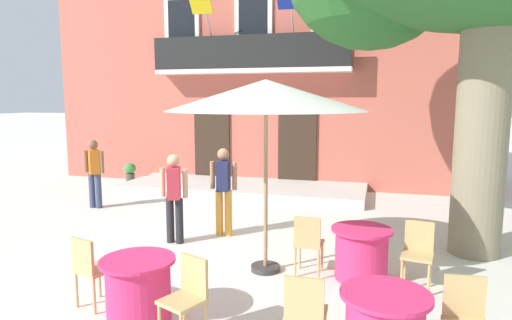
{
  "coord_description": "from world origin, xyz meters",
  "views": [
    {
      "loc": [
        2.63,
        -7.55,
        2.58
      ],
      "look_at": [
        0.13,
        1.35,
        1.3
      ],
      "focal_mm": 31.29,
      "sensor_mm": 36.0,
      "label": 1
    }
  ],
  "objects_px": {
    "cafe_chair_front_0": "(466,319)",
    "pedestrian_by_tree": "(174,193)",
    "cafe_chair_front_1": "(305,311)",
    "cafe_umbrella": "(266,96)",
    "ground_planter_left": "(130,172)",
    "cafe_chair_near_tree_0": "(308,241)",
    "cafe_chair_middle_0": "(91,267)",
    "pedestrian_mid_plaza": "(224,187)",
    "cafe_table_near_tree": "(361,253)",
    "cafe_chair_near_tree_1": "(418,250)",
    "cafe_chair_middle_1": "(187,293)",
    "cafe_table_middle": "(138,289)",
    "pedestrian_near_entrance": "(94,170)"
  },
  "relations": [
    {
      "from": "cafe_chair_near_tree_0",
      "to": "cafe_umbrella",
      "type": "xyz_separation_m",
      "value": [
        -0.65,
        0.03,
        2.08
      ]
    },
    {
      "from": "cafe_table_near_tree",
      "to": "pedestrian_near_entrance",
      "type": "bearing_deg",
      "value": 156.96
    },
    {
      "from": "cafe_umbrella",
      "to": "cafe_table_middle",
      "type": "bearing_deg",
      "value": -118.41
    },
    {
      "from": "ground_planter_left",
      "to": "cafe_table_near_tree",
      "type": "bearing_deg",
      "value": -37.78
    },
    {
      "from": "cafe_chair_near_tree_1",
      "to": "cafe_chair_middle_1",
      "type": "distance_m",
      "value": 3.24
    },
    {
      "from": "pedestrian_by_tree",
      "to": "cafe_table_near_tree",
      "type": "bearing_deg",
      "value": -13.64
    },
    {
      "from": "cafe_chair_near_tree_0",
      "to": "cafe_table_middle",
      "type": "distance_m",
      "value": 2.51
    },
    {
      "from": "cafe_chair_middle_0",
      "to": "ground_planter_left",
      "type": "relative_size",
      "value": 1.39
    },
    {
      "from": "cafe_chair_near_tree_1",
      "to": "pedestrian_mid_plaza",
      "type": "xyz_separation_m",
      "value": [
        -3.35,
        1.5,
        0.41
      ]
    },
    {
      "from": "cafe_chair_near_tree_0",
      "to": "pedestrian_mid_plaza",
      "type": "relative_size",
      "value": 0.55
    },
    {
      "from": "cafe_chair_front_0",
      "to": "pedestrian_mid_plaza",
      "type": "relative_size",
      "value": 0.55
    },
    {
      "from": "pedestrian_near_entrance",
      "to": "pedestrian_mid_plaza",
      "type": "distance_m",
      "value": 3.86
    },
    {
      "from": "ground_planter_left",
      "to": "pedestrian_near_entrance",
      "type": "xyz_separation_m",
      "value": [
        0.76,
        -2.78,
        0.54
      ]
    },
    {
      "from": "cafe_umbrella",
      "to": "pedestrian_near_entrance",
      "type": "xyz_separation_m",
      "value": [
        -4.86,
        2.69,
        -1.7
      ]
    },
    {
      "from": "pedestrian_mid_plaza",
      "to": "cafe_table_near_tree",
      "type": "bearing_deg",
      "value": -29.23
    },
    {
      "from": "cafe_chair_front_1",
      "to": "cafe_umbrella",
      "type": "xyz_separation_m",
      "value": [
        -0.96,
        2.17,
        2.08
      ]
    },
    {
      "from": "cafe_chair_front_1",
      "to": "pedestrian_mid_plaza",
      "type": "bearing_deg",
      "value": 120.53
    },
    {
      "from": "cafe_table_middle",
      "to": "pedestrian_near_entrance",
      "type": "xyz_separation_m",
      "value": [
        -3.83,
        4.59,
        0.52
      ]
    },
    {
      "from": "cafe_chair_near_tree_0",
      "to": "cafe_chair_near_tree_1",
      "type": "bearing_deg",
      "value": 0.59
    },
    {
      "from": "cafe_chair_front_1",
      "to": "pedestrian_mid_plaza",
      "type": "xyz_separation_m",
      "value": [
        -2.16,
        3.65,
        0.41
      ]
    },
    {
      "from": "cafe_chair_near_tree_1",
      "to": "cafe_chair_front_0",
      "type": "bearing_deg",
      "value": -81.27
    },
    {
      "from": "cafe_chair_middle_1",
      "to": "pedestrian_mid_plaza",
      "type": "xyz_separation_m",
      "value": [
        -0.89,
        3.61,
        0.41
      ]
    },
    {
      "from": "cafe_chair_middle_1",
      "to": "ground_planter_left",
      "type": "relative_size",
      "value": 1.39
    },
    {
      "from": "cafe_chair_front_0",
      "to": "cafe_table_near_tree",
      "type": "bearing_deg",
      "value": 118.18
    },
    {
      "from": "cafe_chair_middle_0",
      "to": "cafe_umbrella",
      "type": "relative_size",
      "value": 0.31
    },
    {
      "from": "cafe_table_middle",
      "to": "cafe_umbrella",
      "type": "distance_m",
      "value": 3.1
    },
    {
      "from": "cafe_chair_front_1",
      "to": "pedestrian_near_entrance",
      "type": "distance_m",
      "value": 7.59
    },
    {
      "from": "cafe_chair_near_tree_0",
      "to": "pedestrian_near_entrance",
      "type": "relative_size",
      "value": 0.56
    },
    {
      "from": "cafe_chair_near_tree_1",
      "to": "pedestrian_near_entrance",
      "type": "height_order",
      "value": "pedestrian_near_entrance"
    },
    {
      "from": "cafe_chair_middle_0",
      "to": "cafe_chair_near_tree_1",
      "type": "bearing_deg",
      "value": 23.88
    },
    {
      "from": "cafe_chair_middle_0",
      "to": "pedestrian_by_tree",
      "type": "relative_size",
      "value": 0.57
    },
    {
      "from": "cafe_table_middle",
      "to": "cafe_chair_front_1",
      "type": "xyz_separation_m",
      "value": [
        1.99,
        -0.27,
        0.14
      ]
    },
    {
      "from": "cafe_umbrella",
      "to": "cafe_chair_near_tree_0",
      "type": "bearing_deg",
      "value": -2.9
    },
    {
      "from": "cafe_chair_near_tree_1",
      "to": "cafe_chair_front_1",
      "type": "distance_m",
      "value": 2.46
    },
    {
      "from": "cafe_table_middle",
      "to": "cafe_chair_middle_0",
      "type": "distance_m",
      "value": 0.77
    },
    {
      "from": "pedestrian_by_tree",
      "to": "ground_planter_left",
      "type": "bearing_deg",
      "value": 128.75
    },
    {
      "from": "cafe_chair_middle_1",
      "to": "cafe_chair_front_1",
      "type": "relative_size",
      "value": 1.0
    },
    {
      "from": "ground_planter_left",
      "to": "pedestrian_near_entrance",
      "type": "relative_size",
      "value": 0.41
    },
    {
      "from": "cafe_table_near_tree",
      "to": "cafe_chair_near_tree_0",
      "type": "xyz_separation_m",
      "value": [
        -0.75,
        -0.06,
        0.14
      ]
    },
    {
      "from": "cafe_chair_front_1",
      "to": "pedestrian_mid_plaza",
      "type": "height_order",
      "value": "pedestrian_mid_plaza"
    },
    {
      "from": "cafe_chair_near_tree_0",
      "to": "cafe_chair_middle_0",
      "type": "bearing_deg",
      "value": -144.56
    },
    {
      "from": "pedestrian_near_entrance",
      "to": "cafe_table_near_tree",
      "type": "bearing_deg",
      "value": -23.04
    },
    {
      "from": "cafe_chair_front_0",
      "to": "pedestrian_by_tree",
      "type": "height_order",
      "value": "pedestrian_by_tree"
    },
    {
      "from": "pedestrian_mid_plaza",
      "to": "pedestrian_by_tree",
      "type": "distance_m",
      "value": 0.96
    },
    {
      "from": "cafe_chair_front_0",
      "to": "ground_planter_left",
      "type": "bearing_deg",
      "value": 137.49
    },
    {
      "from": "cafe_chair_near_tree_0",
      "to": "ground_planter_left",
      "type": "distance_m",
      "value": 8.34
    },
    {
      "from": "cafe_chair_near_tree_0",
      "to": "ground_planter_left",
      "type": "bearing_deg",
      "value": 138.71
    },
    {
      "from": "cafe_chair_middle_0",
      "to": "ground_planter_left",
      "type": "height_order",
      "value": "cafe_chair_middle_0"
    },
    {
      "from": "ground_planter_left",
      "to": "cafe_chair_front_1",
      "type": "bearing_deg",
      "value": -49.28
    },
    {
      "from": "cafe_table_near_tree",
      "to": "cafe_chair_near_tree_0",
      "type": "height_order",
      "value": "cafe_chair_near_tree_0"
    }
  ]
}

